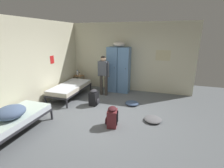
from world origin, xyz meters
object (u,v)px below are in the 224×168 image
at_px(clothes_pile_grey, 153,119).
at_px(bed_left_front, 11,121).
at_px(bed_left_rear, 70,88).
at_px(person_traveler, 103,72).
at_px(locker_bank, 119,69).
at_px(backpack_maroon, 112,117).
at_px(shelf_unit, 79,80).
at_px(clothes_pile_denim, 132,103).
at_px(lotion_bottle, 80,74).
at_px(water_bottle, 77,73).
at_px(backpack_black, 94,98).
at_px(bedding_heap, 11,112).

bearing_deg(clothes_pile_grey, bed_left_front, -151.83).
relative_size(bed_left_rear, person_traveler, 1.22).
bearing_deg(bed_left_front, bed_left_rear, 90.00).
xyz_separation_m(locker_bank, bed_left_rear, (-1.58, -1.24, -0.59)).
relative_size(backpack_maroon, clothes_pile_grey, 1.12).
distance_m(locker_bank, bed_left_rear, 2.09).
bearing_deg(shelf_unit, clothes_pile_denim, -23.29).
distance_m(person_traveler, backpack_maroon, 2.46).
xyz_separation_m(lotion_bottle, clothes_pile_denim, (2.59, -1.10, -0.58)).
relative_size(bed_left_rear, water_bottle, 8.25).
bearing_deg(clothes_pile_grey, shelf_unit, 148.97).
relative_size(shelf_unit, clothes_pile_denim, 1.23).
xyz_separation_m(locker_bank, backpack_black, (-0.41, -1.64, -0.71)).
distance_m(person_traveler, lotion_bottle, 1.44).
bearing_deg(water_bottle, locker_bank, 1.99).
bearing_deg(backpack_maroon, backpack_black, 131.82).
bearing_deg(lotion_bottle, locker_bank, 4.11).
bearing_deg(shelf_unit, backpack_maroon, -47.85).
bearing_deg(shelf_unit, backpack_black, -47.62).
distance_m(shelf_unit, backpack_black, 2.10).
relative_size(backpack_black, clothes_pile_denim, 1.18).
distance_m(shelf_unit, backpack_maroon, 3.59).
height_order(person_traveler, water_bottle, person_traveler).
bearing_deg(person_traveler, bedding_heap, -107.85).
relative_size(person_traveler, clothes_pile_denim, 3.35).
distance_m(shelf_unit, bed_left_front, 3.77).
bearing_deg(bed_left_rear, bed_left_front, -90.00).
relative_size(bed_left_front, bed_left_rear, 1.00).
xyz_separation_m(lotion_bottle, clothes_pile_grey, (3.36, -2.02, -0.59)).
relative_size(backpack_black, clothes_pile_grey, 1.12).
bearing_deg(water_bottle, backpack_maroon, -47.13).
xyz_separation_m(bed_left_front, bedding_heap, (0.09, -0.03, 0.25)).
distance_m(bed_left_rear, clothes_pile_grey, 3.32).
height_order(lotion_bottle, clothes_pile_grey, lotion_bottle).
bearing_deg(bedding_heap, clothes_pile_grey, 29.24).
relative_size(locker_bank, clothes_pile_grey, 4.23).
relative_size(lotion_bottle, backpack_black, 0.28).
xyz_separation_m(bedding_heap, clothes_pile_denim, (2.32, 2.65, -0.57)).
bearing_deg(locker_bank, person_traveler, -125.26).
distance_m(bed_left_front, clothes_pile_grey, 3.62).
distance_m(bedding_heap, backpack_black, 2.51).
height_order(water_bottle, clothes_pile_denim, water_bottle).
bearing_deg(bed_left_front, clothes_pile_grey, 28.17).
relative_size(locker_bank, clothes_pile_denim, 4.46).
relative_size(bed_left_front, bedding_heap, 2.81).
height_order(locker_bank, bed_left_front, locker_bank).
relative_size(locker_bank, water_bottle, 8.99).
distance_m(bed_left_rear, clothes_pile_denim, 2.43).
distance_m(locker_bank, backpack_black, 1.83).
height_order(shelf_unit, backpack_maroon, shelf_unit).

